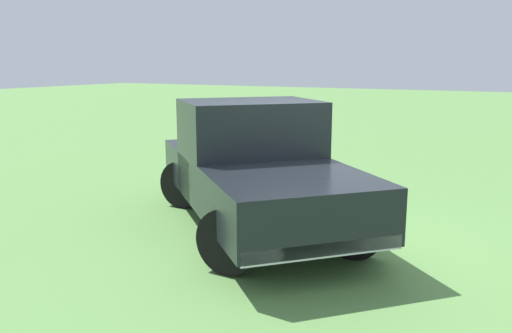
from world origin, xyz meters
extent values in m
plane|color=#5B8C47|center=(0.00, 0.00, 0.00)|extent=(80.00, 80.00, 0.00)
cylinder|color=black|center=(0.67, -0.52, 0.38)|extent=(0.76, 0.22, 0.76)
cylinder|color=black|center=(-0.40, -1.65, 0.38)|extent=(0.76, 0.22, 0.76)
cylinder|color=black|center=(-1.44, 1.48, 0.38)|extent=(0.76, 0.22, 0.76)
cylinder|color=black|center=(-2.51, 0.35, 0.38)|extent=(0.76, 0.22, 0.76)
cube|color=black|center=(0.07, -1.02, 0.72)|extent=(2.60, 2.60, 0.64)
cube|color=black|center=(-1.12, 0.10, 1.10)|extent=(2.33, 2.35, 1.40)
cube|color=slate|center=(-1.12, 0.10, 1.54)|extent=(2.07, 2.09, 0.48)
cube|color=black|center=(-1.78, 0.73, 0.70)|extent=(2.86, 2.85, 0.60)
cube|color=silver|center=(0.68, -1.61, 0.46)|extent=(1.31, 1.38, 0.16)
camera|label=1|loc=(2.51, -6.40, 2.33)|focal=36.86mm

